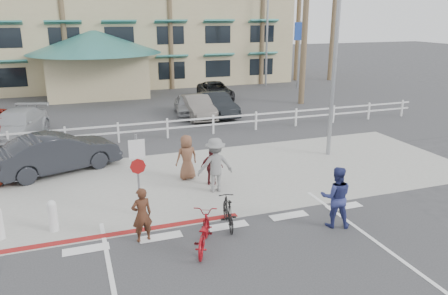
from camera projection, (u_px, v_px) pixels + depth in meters
name	position (u px, v px, depth m)	size (l,w,h in m)	color
ground	(235.00, 236.00, 12.28)	(140.00, 140.00, 0.00)	#333335
bike_path	(265.00, 274.00, 10.47)	(12.00, 16.00, 0.01)	#333335
sidewalk_plaza	(192.00, 180.00, 16.33)	(22.00, 7.00, 0.01)	gray
cross_street	(169.00, 150.00, 19.93)	(40.00, 5.00, 0.01)	#333335
parking_lot	(137.00, 109.00, 28.48)	(50.00, 16.00, 0.01)	#333335
curb_red	(122.00, 233.00, 12.39)	(7.00, 0.25, 0.02)	maroon
rail_fence	(169.00, 128.00, 21.74)	(29.40, 0.16, 1.00)	silver
building	(133.00, 17.00, 39.16)	(28.00, 16.00, 11.30)	tan
sign_post	(138.00, 171.00, 13.09)	(0.50, 0.10, 2.90)	gray
bollard_0	(53.00, 216.00, 12.40)	(0.26, 0.26, 0.95)	silver
streetlight_0	(336.00, 51.00, 17.98)	(0.60, 2.00, 9.00)	gray
streetlight_1	(267.00, 29.00, 36.32)	(0.60, 2.00, 9.50)	gray
info_sign	(299.00, 54.00, 35.74)	(1.20, 0.16, 5.60)	navy
palm_5	(169.00, 6.00, 34.15)	(4.00, 4.00, 13.00)	#1B3916
palm_7	(263.00, 1.00, 36.56)	(4.00, 4.00, 14.00)	#1B3916
palm_9	(334.00, 7.00, 38.94)	(4.00, 4.00, 13.00)	#1B3916
bike_red	(203.00, 232.00, 11.48)	(0.63, 1.82, 0.96)	maroon
rider_red	(142.00, 215.00, 11.78)	(0.57, 0.37, 1.56)	#452416
bike_black	(228.00, 212.00, 12.67)	(0.44, 1.54, 0.93)	black
rider_black	(336.00, 197.00, 12.58)	(0.89, 0.70, 1.84)	navy
pedestrian_a	(215.00, 165.00, 15.08)	(1.25, 0.72, 1.93)	slate
pedestrian_child	(212.00, 167.00, 15.73)	(0.80, 0.33, 1.36)	#54191D
pedestrian_b	(187.00, 157.00, 16.26)	(0.83, 0.54, 1.70)	brown
car_white_sedan	(58.00, 153.00, 17.04)	(1.63, 4.68, 1.54)	black
lot_car_1	(16.00, 125.00, 21.40)	(2.02, 4.97, 1.44)	#9C9FA4
lot_car_2	(188.00, 105.00, 26.56)	(1.52, 3.78, 1.29)	gray
lot_car_3	(216.00, 104.00, 26.51)	(1.46, 4.19, 1.38)	black
lot_car_5	(215.00, 91.00, 31.45)	(2.07, 4.49, 1.25)	black
lot_car_6	(197.00, 107.00, 25.85)	(1.42, 4.08, 1.35)	#605B55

